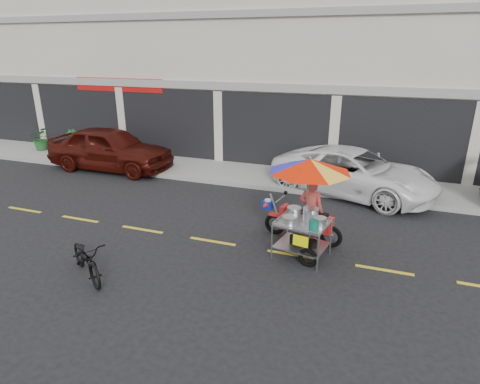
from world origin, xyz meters
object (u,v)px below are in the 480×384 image
(white_pickup, at_px, (354,172))
(near_bicycle, at_px, (86,259))
(maroon_sedan, at_px, (110,149))
(food_vendor_rig, at_px, (308,192))

(white_pickup, distance_m, near_bicycle, 8.47)
(maroon_sedan, bearing_deg, white_pickup, -87.58)
(white_pickup, xyz_separation_m, near_bicycle, (-4.69, -7.05, -0.29))
(white_pickup, relative_size, food_vendor_rig, 2.21)
(near_bicycle, height_order, food_vendor_rig, food_vendor_rig)
(maroon_sedan, relative_size, near_bicycle, 2.97)
(white_pickup, relative_size, near_bicycle, 3.18)
(maroon_sedan, distance_m, white_pickup, 9.05)
(food_vendor_rig, bearing_deg, maroon_sedan, 164.21)
(near_bicycle, relative_size, food_vendor_rig, 0.70)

